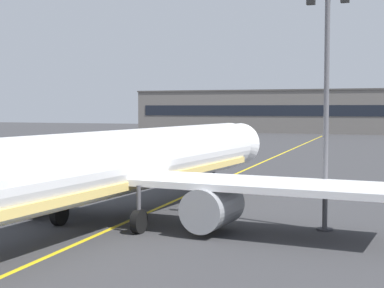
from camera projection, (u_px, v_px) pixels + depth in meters
ground_plane at (15, 254)px, 27.06m from camera, size 400.00×400.00×0.00m
taxiway_centreline at (222, 180)px, 54.97m from camera, size 10.05×179.75×0.01m
airliner_foreground at (115, 165)px, 34.15m from camera, size 32.24×41.52×11.65m
apron_lamp_post at (326, 108)px, 32.02m from camera, size 2.24×0.90×12.73m
safety_cone_by_nose_gear at (207, 186)px, 48.84m from camera, size 0.44×0.44×0.55m
terminal_building at (350, 111)px, 153.58m from camera, size 116.52×12.40×11.47m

